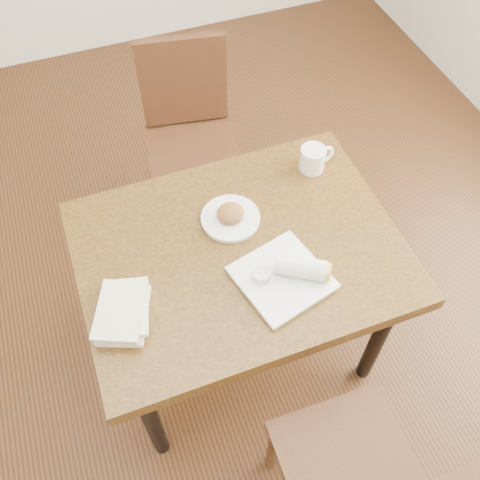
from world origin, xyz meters
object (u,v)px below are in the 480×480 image
object	(u,v)px
table	(240,262)
plate_scone	(231,217)
plate_burrito	(288,274)
chair_far	(189,127)
coffee_mug	(314,158)
book_stack	(123,311)

from	to	relation	value
table	plate_scone	size ratio (longest dim) A/B	5.22
table	plate_burrito	world-z (taller)	plate_burrito
plate_burrito	chair_far	bearing A→B (deg)	92.03
table	coffee_mug	xyz separation A→B (m)	(0.40, 0.27, 0.14)
table	plate_scone	world-z (taller)	plate_scone
table	plate_burrito	distance (m)	0.23
table	book_stack	distance (m)	0.47
plate_burrito	book_stack	distance (m)	0.55
plate_burrito	coffee_mug	bearing A→B (deg)	56.05
chair_far	plate_scone	xyz separation A→B (m)	(-0.06, -0.75, 0.22)
table	plate_scone	distance (m)	0.17
plate_scone	coffee_mug	world-z (taller)	coffee_mug
plate_scone	plate_burrito	distance (m)	0.32
plate_scone	book_stack	distance (m)	0.51
table	plate_burrito	xyz separation A→B (m)	(0.11, -0.17, 0.11)
plate_scone	coffee_mug	xyz separation A→B (m)	(0.39, 0.14, 0.03)
plate_scone	book_stack	bearing A→B (deg)	-151.15
coffee_mug	plate_scone	bearing A→B (deg)	-160.77
chair_far	plate_burrito	bearing A→B (deg)	-87.97
plate_burrito	book_stack	xyz separation A→B (m)	(-0.54, 0.06, -0.00)
book_stack	plate_burrito	bearing A→B (deg)	-5.80
coffee_mug	book_stack	distance (m)	0.92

